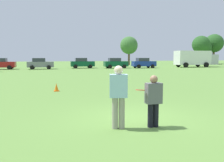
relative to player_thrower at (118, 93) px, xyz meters
name	(u,v)px	position (x,y,z in m)	size (l,w,h in m)	color
ground_plane	(136,119)	(0.87, 0.78, -1.03)	(189.17, 189.17, 0.00)	#608C3D
player_thrower	(118,93)	(0.00, 0.00, 0.00)	(0.56, 0.41, 1.82)	gray
player_defender	(153,98)	(1.03, -0.15, -0.17)	(0.46, 0.27, 1.54)	black
frisbee	(140,90)	(0.62, -0.12, 0.09)	(0.27, 0.27, 0.08)	#E54C33
traffic_cone	(56,87)	(-1.42, 7.86, -0.80)	(0.32, 0.32, 0.48)	#D8590C
parked_car_mid_left	(1,64)	(-8.97, 34.45, -0.10)	(4.27, 2.34, 1.82)	maroon
parked_car_center	(40,64)	(-2.90, 33.48, -0.10)	(4.27, 2.34, 1.82)	slate
parked_car_mid_right	(82,63)	(4.21, 34.70, -0.10)	(4.27, 2.34, 1.82)	#0C4C2D
parked_car_near_right	(116,63)	(9.93, 32.97, -0.10)	(4.27, 2.34, 1.82)	#0C4C2D
parked_car_far_right	(143,63)	(14.99, 32.21, -0.10)	(4.27, 2.34, 1.82)	navy
box_truck	(195,58)	(26.27, 32.80, 0.72)	(8.59, 3.22, 3.18)	white
tree_center_elm	(129,45)	(17.30, 46.13, 3.69)	(4.22, 4.22, 6.86)	brown
tree_east_birch	(201,45)	(37.74, 46.36, 4.16)	(4.65, 4.65, 7.55)	brown
tree_east_oak	(204,48)	(39.55, 47.33, 3.37)	(3.94, 3.94, 6.40)	brown
tree_far_east_pine	(214,43)	(43.56, 48.38, 4.70)	(5.13, 5.13, 8.33)	brown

